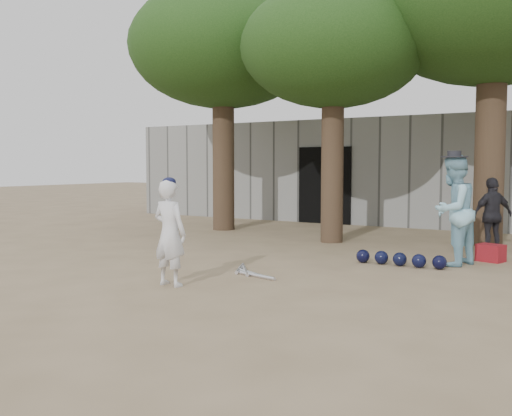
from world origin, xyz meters
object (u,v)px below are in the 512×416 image
Objects in this scene: red_bag at (491,253)px; boy_player at (170,233)px; spectator_dark at (492,215)px; spectator_blue at (453,211)px.

boy_player is at bearing -128.18° from red_bag.
spectator_dark is 1.26m from red_bag.
spectator_blue is at bearing -123.56° from red_bag.
red_bag is at bearing -125.55° from boy_player.
spectator_dark is (0.34, 1.86, -0.20)m from spectator_blue.
spectator_blue is at bearing 33.41° from spectator_dark.
spectator_blue is 1.18m from red_bag.
boy_player is 0.80× the size of spectator_blue.
spectator_blue reaches higher than red_bag.
spectator_dark is at bearing 98.18° from red_bag.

